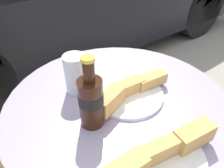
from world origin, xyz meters
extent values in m
cylinder|color=gold|center=(0.00, 0.00, 0.34)|extent=(0.09, 0.09, 0.65)
cylinder|color=gold|center=(0.00, 0.00, 0.66)|extent=(0.80, 0.80, 0.01)
cylinder|color=#9E93B2|center=(0.00, 0.00, 0.68)|extent=(0.79, 0.79, 0.02)
cylinder|color=#33190F|center=(-0.13, -0.03, 0.77)|extent=(0.07, 0.07, 0.16)
cylinder|color=black|center=(-0.13, -0.03, 0.78)|extent=(0.07, 0.07, 0.04)
cylinder|color=#33190F|center=(-0.13, -0.03, 0.88)|extent=(0.03, 0.03, 0.06)
cylinder|color=gold|center=(-0.13, -0.03, 0.91)|extent=(0.04, 0.04, 0.01)
cylinder|color=black|center=(-0.08, 0.14, 0.74)|extent=(0.07, 0.07, 0.11)
cylinder|color=silver|center=(-0.08, 0.14, 0.76)|extent=(0.08, 0.08, 0.14)
cylinder|color=white|center=(0.04, 0.01, 0.69)|extent=(0.25, 0.25, 0.01)
cube|color=white|center=(0.04, 0.01, 0.70)|extent=(0.19, 0.19, 0.00)
cube|color=tan|center=(-0.05, -0.02, 0.73)|extent=(0.12, 0.08, 0.06)
cube|color=tan|center=(0.04, 0.01, 0.72)|extent=(0.13, 0.06, 0.04)
cube|color=tan|center=(0.14, -0.01, 0.72)|extent=(0.12, 0.06, 0.04)
cylinder|color=white|center=(-0.06, -0.24, 0.69)|extent=(0.25, 0.25, 0.01)
cube|color=white|center=(-0.06, -0.24, 0.70)|extent=(0.18, 0.18, 0.00)
cube|color=tan|center=(-0.06, -0.24, 0.73)|extent=(0.14, 0.06, 0.05)
cube|color=tan|center=(0.04, -0.27, 0.73)|extent=(0.12, 0.06, 0.06)
cylinder|color=black|center=(2.04, 1.03, 0.35)|extent=(0.69, 0.21, 0.69)
camera|label=1|loc=(-0.36, -0.44, 1.19)|focal=35.00mm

